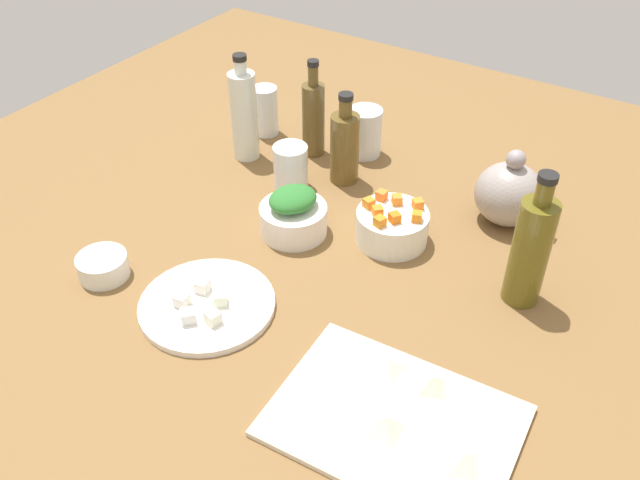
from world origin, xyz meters
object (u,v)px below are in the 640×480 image
bottle_0 (244,114)px  drinking_glass_1 (291,167)px  teapot (509,193)px  drinking_glass_0 (265,111)px  bottle_3 (531,250)px  bowl_carrots (392,227)px  drinking_glass_2 (365,132)px  bowl_greens (293,220)px  bottle_2 (345,146)px  bowl_small_side (103,266)px  plate_tofu (207,305)px  cutting_board (394,421)px  bottle_1 (313,117)px

bottle_0 → drinking_glass_1: size_ratio=2.52×
teapot → drinking_glass_1: teapot is taller
drinking_glass_0 → bottle_3: bearing=-17.7°
bowl_carrots → drinking_glass_2: bearing=129.2°
bowl_greens → bottle_2: bottle_2 is taller
bottle_3 → drinking_glass_2: (-46.02, 26.71, -5.03)cm
bowl_small_side → drinking_glass_2: (17.82, 61.13, 3.36)cm
bowl_greens → bowl_small_side: size_ratio=1.43×
drinking_glass_0 → drinking_glass_2: size_ratio=1.06×
bottle_3 → drinking_glass_1: size_ratio=2.63×
drinking_glass_1 → bowl_small_side: bearing=-105.8°
teapot → bowl_small_side: bearing=-134.9°
bowl_small_side → drinking_glass_1: bearing=74.2°
bottle_2 → drinking_glass_2: bottle_2 is taller
bowl_carrots → drinking_glass_1: 26.74cm
drinking_glass_0 → plate_tofu: bearing=-63.2°
bowl_greens → drinking_glass_2: drinking_glass_2 is taller
bowl_small_side → drinking_glass_1: 42.98cm
plate_tofu → bowl_small_side: 21.04cm
drinking_glass_1 → cutting_board: bearing=-41.9°
teapot → drinking_glass_0: size_ratio=1.38×
plate_tofu → teapot: size_ratio=1.45×
drinking_glass_2 → bottle_3: bearing=-30.1°
bottle_2 → drinking_glass_0: bearing=164.4°
bowl_greens → bottle_2: 21.68cm
bowl_carrots → teapot: teapot is taller
bottle_0 → bottle_2: size_ratio=1.20×
cutting_board → drinking_glass_1: 62.49cm
plate_tofu → bowl_small_side: size_ratio=2.56×
bowl_greens → bottle_1: bottle_1 is taller
bowl_greens → teapot: teapot is taller
bowl_greens → bottle_1: (-12.98, 26.79, 6.03)cm
bowl_greens → bottle_2: size_ratio=0.65×
bowl_greens → drinking_glass_1: 15.89cm
cutting_board → bowl_small_side: bowl_small_side is taller
cutting_board → bowl_greens: size_ratio=2.64×
cutting_board → bowl_carrots: 42.07cm
bowl_carrots → drinking_glass_1: (-26.26, 4.80, 1.61)cm
cutting_board → drinking_glass_1: size_ratio=3.58×
bottle_0 → bottle_2: 23.65cm
cutting_board → plate_tofu: size_ratio=1.48×
plate_tofu → bowl_greens: 25.21cm
bottle_3 → drinking_glass_0: bottle_3 is taller
cutting_board → drinking_glass_2: bearing=123.2°
bowl_greens → drinking_glass_0: bearing=134.0°
bowl_small_side → bowl_carrots: bearing=43.9°
bowl_carrots → bottle_3: (25.92, -2.06, 7.32)cm
cutting_board → drinking_glass_0: 86.13cm
plate_tofu → cutting_board: bearing=-5.9°
bowl_greens → bottle_0: size_ratio=0.54×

